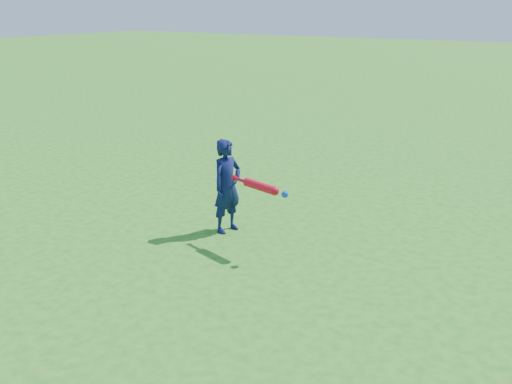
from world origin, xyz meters
TOP-DOWN VIEW (x-y plane):
  - ground at (0.00, 0.00)m, footprint 80.00×80.00m
  - child at (-0.63, 0.09)m, footprint 0.34×0.45m
  - bat_swing at (0.00, -0.13)m, footprint 0.83×0.28m

SIDE VIEW (x-z plane):
  - ground at x=0.00m, z-range 0.00..0.00m
  - child at x=-0.63m, z-range 0.00..1.12m
  - bat_swing at x=0.00m, z-range 0.67..0.76m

